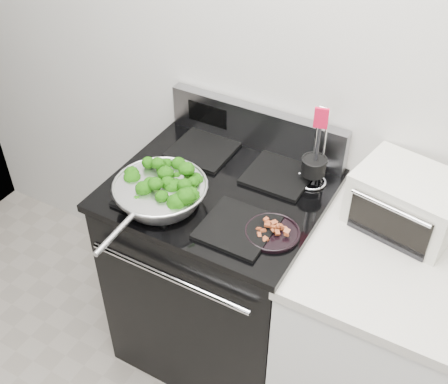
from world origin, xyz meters
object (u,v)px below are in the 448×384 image
Objects in this scene: gas_range at (220,270)px; bacon_plate at (272,230)px; utensil_holder at (313,170)px; skillet at (160,192)px; toaster_oven at (407,201)px.

gas_range is 0.57m from bacon_plate.
utensil_holder reaches higher than bacon_plate.
toaster_oven reaches higher than skillet.
gas_range is at bearing 154.29° from bacon_plate.
utensil_holder is at bearing 32.53° from gas_range.
utensil_holder is at bearing 88.16° from bacon_plate.
utensil_holder reaches higher than skillet.
toaster_oven is at bearing 40.06° from bacon_plate.
toaster_oven is at bearing 22.69° from skillet.
utensil_holder is at bearing 39.41° from skillet.
gas_range is at bearing -154.90° from toaster_oven.
utensil_holder is (0.01, 0.33, 0.04)m from bacon_plate.
gas_range is 5.95× the size of bacon_plate.
skillet is 1.37× the size of toaster_oven.
skillet is at bearing -152.70° from utensil_holder.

